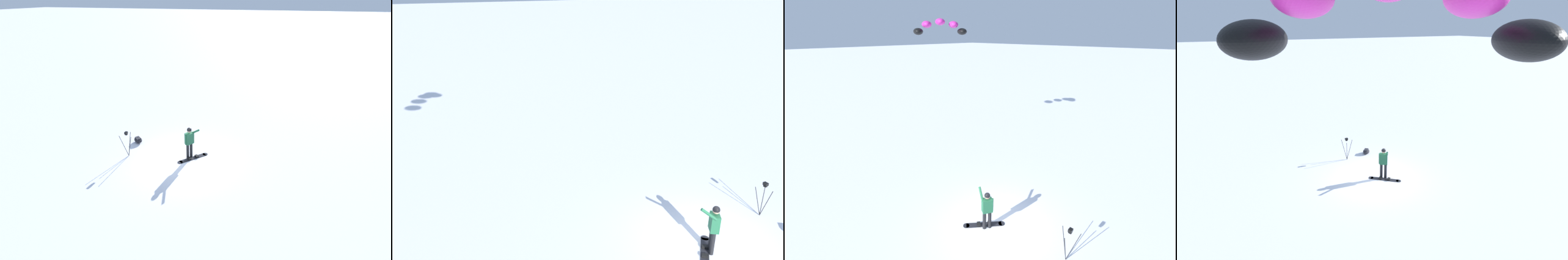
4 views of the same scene
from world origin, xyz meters
The scene contains 4 objects.
ground_plane centered at (0.00, 0.00, 0.00)m, with size 300.00×300.00×0.00m, color white.
snowboarder centered at (0.21, 0.34, 1.01)m, with size 0.76×0.48×1.69m.
snowboard centered at (0.39, 0.31, 0.03)m, with size 1.23×1.34×0.10m.
camera_tripod centered at (-2.79, -0.39, 0.96)m, with size 0.64×0.58×1.35m.
Camera 2 is at (7.79, 7.23, 7.93)m, focal length 34.32 mm.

